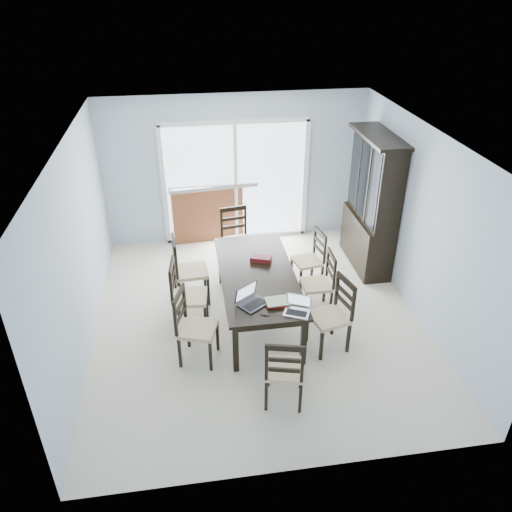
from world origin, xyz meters
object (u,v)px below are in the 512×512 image
object	(u,v)px
china_hutch	(372,205)
chair_left_near	(190,319)
laptop_silver	(297,310)
hot_tub	(219,194)
laptop_dark	(254,301)
dining_table	(257,278)
chair_end_near	(285,366)
chair_right_near	(336,307)
chair_end_far	(235,232)
game_box	(261,259)
chair_right_far	(313,253)
chair_left_mid	(182,288)
chair_right_mid	(323,276)
cell_phone	(265,314)
chair_left_far	(184,263)

from	to	relation	value
china_hutch	chair_left_near	size ratio (longest dim) A/B	1.92
laptop_silver	hot_tub	bearing A→B (deg)	122.13
hot_tub	laptop_dark	bearing A→B (deg)	-88.81
dining_table	chair_end_near	world-z (taller)	chair_end_near
china_hutch	chair_right_near	world-z (taller)	china_hutch
chair_end_far	game_box	xyz separation A→B (m)	(0.23, -1.19, 0.17)
chair_right_far	laptop_silver	xyz separation A→B (m)	(-0.65, -1.71, 0.24)
laptop_silver	chair_end_near	bearing A→B (deg)	-87.63
game_box	laptop_dark	bearing A→B (deg)	-103.72
chair_left_mid	chair_right_near	xyz separation A→B (m)	(1.92, -0.70, -0.01)
chair_right_mid	chair_end_near	xyz separation A→B (m)	(-0.90, -1.72, 0.02)
china_hutch	chair_end_far	distance (m)	2.21
chair_left_near	cell_phone	distance (m)	0.94
chair_left_near	chair_right_mid	bearing A→B (deg)	129.52
china_hutch	chair_end_near	bearing A→B (deg)	-124.39
chair_right_near	china_hutch	bearing A→B (deg)	-43.64
chair_left_mid	chair_left_far	distance (m)	0.63
chair_right_far	cell_phone	bearing A→B (deg)	137.91
chair_right_near	game_box	xyz separation A→B (m)	(-0.80, 1.03, 0.18)
chair_end_far	chair_right_mid	bearing A→B (deg)	117.94
chair_left_far	chair_right_mid	distance (m)	2.00
chair_end_near	hot_tub	size ratio (longest dim) A/B	0.51
chair_left_mid	chair_right_mid	bearing A→B (deg)	98.63
chair_right_mid	chair_right_far	xyz separation A→B (m)	(0.03, 0.68, -0.01)
chair_left_mid	cell_phone	size ratio (longest dim) A/B	11.90
laptop_dark	hot_tub	world-z (taller)	hot_tub
chair_left_near	chair_right_near	xyz separation A→B (m)	(1.85, -0.03, 0.01)
chair_end_near	cell_phone	distance (m)	0.75
laptop_dark	cell_phone	xyz separation A→B (m)	(0.10, -0.22, -0.05)
laptop_silver	hot_tub	distance (m)	4.31
dining_table	chair_right_mid	xyz separation A→B (m)	(0.95, 0.08, -0.11)
chair_left_far	chair_right_mid	bearing A→B (deg)	70.44
chair_end_near	laptop_silver	xyz separation A→B (m)	(0.28, 0.69, 0.21)
chair_left_near	dining_table	bearing A→B (deg)	143.37
chair_right_mid	chair_end_near	world-z (taller)	chair_end_near
chair_left_near	cell_phone	xyz separation A→B (m)	(0.89, -0.24, 0.15)
chair_end_far	laptop_silver	bearing A→B (deg)	91.43
chair_right_near	chair_end_near	world-z (taller)	chair_right_near
chair_left_mid	laptop_silver	size ratio (longest dim) A/B	3.25
chair_left_mid	chair_end_near	distance (m)	1.94
chair_right_far	laptop_dark	world-z (taller)	chair_right_far
chair_end_far	chair_left_near	bearing A→B (deg)	60.47
china_hutch	laptop_silver	distance (m)	2.79
chair_right_mid	chair_left_far	bearing A→B (deg)	75.43
chair_right_far	chair_end_far	world-z (taller)	chair_end_far
dining_table	chair_end_near	xyz separation A→B (m)	(0.05, -1.64, -0.08)
laptop_dark	game_box	size ratio (longest dim) A/B	1.48
laptop_dark	hot_tub	distance (m)	4.03
chair_left_far	dining_table	bearing A→B (deg)	53.81
chair_left_near	chair_left_far	xyz separation A→B (m)	(-0.03, 1.29, 0.03)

